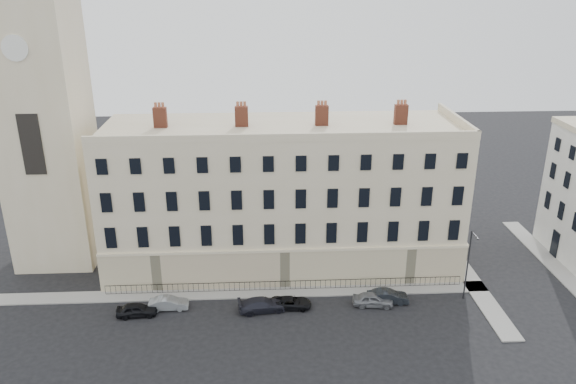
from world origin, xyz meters
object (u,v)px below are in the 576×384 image
car_d (291,303)px  car_e (373,300)px  car_a (137,310)px  streetlamp (468,262)px  car_b (169,303)px  car_c (262,305)px  car_f (388,297)px

car_d → car_e: bearing=-87.3°
car_d → car_e: size_ratio=1.00×
car_a → streetlamp: streetlamp is taller
car_b → car_d: (11.40, -0.37, -0.07)m
car_a → car_b: size_ratio=1.00×
car_c → car_b: bearing=76.4°
car_f → streetlamp: streetlamp is taller
car_b → car_c: size_ratio=0.82×
car_c → car_e: 10.43m
streetlamp → car_c: bearing=-176.0°
car_a → car_d: car_a is taller
car_a → car_d: bearing=-92.0°
car_e → streetlamp: streetlamp is taller
car_c → streetlamp: streetlamp is taller
streetlamp → car_b: bearing=-178.5°
car_b → car_e: size_ratio=0.96×
car_b → car_c: 8.72m
car_c → car_e: (10.43, 0.33, 0.01)m
car_d → streetlamp: bearing=-84.8°
car_c → car_f: size_ratio=1.14×
car_f → car_a: bearing=95.7°
car_d → car_f: bearing=-84.5°
car_f → streetlamp: size_ratio=0.54×
car_b → car_f: (20.61, 0.02, 0.04)m
car_e → car_f: size_ratio=0.98×
car_a → streetlamp: size_ratio=0.51×
car_d → car_f: 9.23m
car_d → car_e: 7.72m
car_e → car_f: bearing=-66.6°
car_e → streetlamp: bearing=-79.0°
car_d → car_f: (9.22, 0.39, 0.11)m
car_e → car_a: bearing=98.1°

